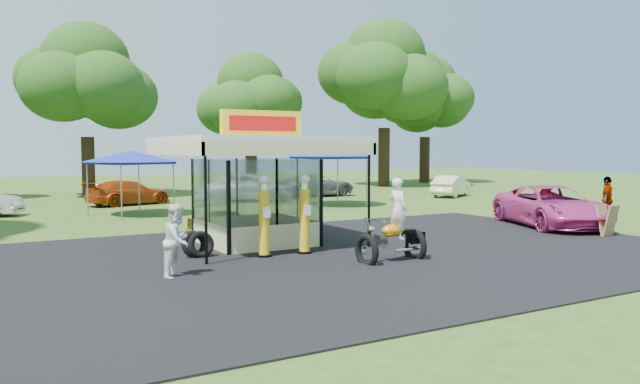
# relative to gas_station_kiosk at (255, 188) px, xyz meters

# --- Properties ---
(ground) EXTENTS (120.00, 120.00, 0.00)m
(ground) POSITION_rel_gas_station_kiosk_xyz_m (2.00, -4.99, -1.78)
(ground) COLOR #315219
(ground) RESTS_ON ground
(asphalt_apron) EXTENTS (20.00, 14.00, 0.04)m
(asphalt_apron) POSITION_rel_gas_station_kiosk_xyz_m (2.00, -2.99, -1.76)
(asphalt_apron) COLOR black
(asphalt_apron) RESTS_ON ground
(gas_station_kiosk) EXTENTS (5.40, 5.40, 4.18)m
(gas_station_kiosk) POSITION_rel_gas_station_kiosk_xyz_m (0.00, 0.00, 0.00)
(gas_station_kiosk) COLOR white
(gas_station_kiosk) RESTS_ON ground
(gas_pump_left) EXTENTS (0.44, 0.44, 2.34)m
(gas_pump_left) POSITION_rel_gas_station_kiosk_xyz_m (-0.76, -2.25, -0.66)
(gas_pump_left) COLOR black
(gas_pump_left) RESTS_ON ground
(gas_pump_right) EXTENTS (0.43, 0.43, 2.33)m
(gas_pump_right) POSITION_rel_gas_station_kiosk_xyz_m (0.47, -2.33, -0.67)
(gas_pump_right) COLOR black
(gas_pump_right) RESTS_ON ground
(motorcycle) EXTENTS (1.98, 1.00, 2.33)m
(motorcycle) POSITION_rel_gas_station_kiosk_xyz_m (2.04, -4.53, -0.88)
(motorcycle) COLOR black
(motorcycle) RESTS_ON ground
(spare_tires) EXTENTS (0.94, 0.60, 0.79)m
(spare_tires) POSITION_rel_gas_station_kiosk_xyz_m (-2.38, -1.38, -1.40)
(spare_tires) COLOR black
(spare_tires) RESTS_ON ground
(a_frame_sign) EXTENTS (0.64, 0.61, 1.10)m
(a_frame_sign) POSITION_rel_gas_station_kiosk_xyz_m (11.15, -4.46, -1.22)
(a_frame_sign) COLOR #593819
(a_frame_sign) RESTS_ON ground
(kiosk_car) EXTENTS (2.82, 1.13, 0.96)m
(kiosk_car) POSITION_rel_gas_station_kiosk_xyz_m (-0.00, 2.21, -1.30)
(kiosk_car) COLOR yellow
(kiosk_car) RESTS_ON ground
(pink_sedan) EXTENTS (4.65, 6.30, 1.59)m
(pink_sedan) POSITION_rel_gas_station_kiosk_xyz_m (11.69, -1.69, -0.99)
(pink_sedan) COLOR #D2398C
(pink_sedan) RESTS_ON ground
(spectator_west) EXTENTS (1.06, 1.07, 1.74)m
(spectator_west) POSITION_rel_gas_station_kiosk_xyz_m (-3.64, -3.59, -0.91)
(spectator_west) COLOR white
(spectator_west) RESTS_ON ground
(spectator_east_b) EXTENTS (1.20, 0.90, 1.90)m
(spectator_east_b) POSITION_rel_gas_station_kiosk_xyz_m (14.88, -1.83, -0.83)
(spectator_east_b) COLOR gray
(spectator_east_b) RESTS_ON ground
(bg_car_b) EXTENTS (4.92, 3.14, 1.33)m
(bg_car_b) POSITION_rel_gas_station_kiosk_xyz_m (-0.09, 16.22, -1.12)
(bg_car_b) COLOR #B33D0D
(bg_car_b) RESTS_ON ground
(bg_car_c) EXTENTS (5.38, 4.20, 1.71)m
(bg_car_c) POSITION_rel_gas_station_kiosk_xyz_m (6.31, 14.96, -0.93)
(bg_car_c) COLOR silver
(bg_car_c) RESTS_ON ground
(bg_car_d) EXTENTS (5.21, 2.67, 1.41)m
(bg_car_d) POSITION_rel_gas_station_kiosk_xyz_m (11.62, 16.33, -1.08)
(bg_car_d) COLOR #565558
(bg_car_d) RESTS_ON ground
(bg_car_e) EXTENTS (4.22, 3.27, 1.34)m
(bg_car_e) POSITION_rel_gas_station_kiosk_xyz_m (18.95, 11.93, -1.11)
(bg_car_e) COLOR beige
(bg_car_e) RESTS_ON ground
(tent_west) EXTENTS (4.18, 4.18, 2.92)m
(tent_west) POSITION_rel_gas_station_kiosk_xyz_m (-1.25, 10.86, 0.86)
(tent_west) COLOR gray
(tent_west) RESTS_ON ground
(tent_east) EXTENTS (4.48, 4.48, 3.14)m
(tent_east) POSITION_rel_gas_station_kiosk_xyz_m (8.99, 10.45, 1.05)
(tent_east) COLOR gray
(tent_east) RESTS_ON ground
(oak_far_c) EXTENTS (9.02, 9.02, 10.63)m
(oak_far_c) POSITION_rel_gas_station_kiosk_xyz_m (-0.87, 23.41, 4.96)
(oak_far_c) COLOR black
(oak_far_c) RESTS_ON ground
(oak_far_d) EXTENTS (8.32, 8.32, 9.90)m
(oak_far_d) POSITION_rel_gas_station_kiosk_xyz_m (11.08, 25.18, 4.53)
(oak_far_d) COLOR black
(oak_far_d) RESTS_ON ground
(oak_far_e) EXTENTS (10.90, 10.90, 12.97)m
(oak_far_e) POSITION_rel_gas_station_kiosk_xyz_m (21.65, 22.82, 6.50)
(oak_far_e) COLOR black
(oak_far_e) RESTS_ON ground
(oak_far_f) EXTENTS (9.14, 9.14, 11.02)m
(oak_far_f) POSITION_rel_gas_station_kiosk_xyz_m (27.95, 25.35, 5.29)
(oak_far_f) COLOR black
(oak_far_f) RESTS_ON ground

